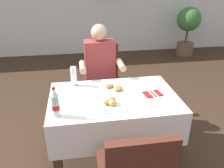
{
  "coord_description": "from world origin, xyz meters",
  "views": [
    {
      "loc": [
        -0.28,
        -1.7,
        1.76
      ],
      "look_at": [
        0.04,
        0.25,
        0.81
      ],
      "focal_mm": 36.54,
      "sensor_mm": 36.0,
      "label": 1
    }
  ],
  "objects": [
    {
      "name": "beer_glass_left",
      "position": [
        -0.33,
        0.45,
        0.83
      ],
      "size": [
        0.07,
        0.07,
        0.2
      ],
      "color": "white",
      "rests_on": "main_dining_table"
    },
    {
      "name": "chair_far_diner_seat",
      "position": [
        0.04,
        0.94,
        0.55
      ],
      "size": [
        0.44,
        0.5,
        0.97
      ],
      "color": "#4C2319",
      "rests_on": "ground"
    },
    {
      "name": "potted_plant_corner",
      "position": [
        2.32,
        3.3,
        0.69
      ],
      "size": [
        0.54,
        0.54,
        1.11
      ],
      "color": "brown",
      "rests_on": "ground"
    },
    {
      "name": "cola_bottle_primary",
      "position": [
        -0.47,
        -0.1,
        0.84
      ],
      "size": [
        0.06,
        0.06,
        0.26
      ],
      "color": "silver",
      "rests_on": "main_dining_table"
    },
    {
      "name": "seated_diner_far",
      "position": [
        -0.01,
        0.83,
        0.71
      ],
      "size": [
        0.5,
        0.46,
        1.26
      ],
      "color": "#282D42",
      "rests_on": "ground"
    },
    {
      "name": "plate_near_camera",
      "position": [
        -0.01,
        -0.02,
        0.75
      ],
      "size": [
        0.23,
        0.23,
        0.07
      ],
      "color": "white",
      "rests_on": "main_dining_table"
    },
    {
      "name": "ground_plane",
      "position": [
        0.0,
        0.0,
        0.0
      ],
      "size": [
        11.0,
        11.0,
        0.0
      ],
      "primitive_type": "plane",
      "color": "#382619"
    },
    {
      "name": "plate_far_diner",
      "position": [
        0.07,
        0.28,
        0.74
      ],
      "size": [
        0.23,
        0.23,
        0.05
      ],
      "color": "white",
      "rests_on": "main_dining_table"
    },
    {
      "name": "napkin_cutlery_set",
      "position": [
        0.41,
        0.13,
        0.73
      ],
      "size": [
        0.19,
        0.2,
        0.01
      ],
      "color": "maroon",
      "rests_on": "main_dining_table"
    },
    {
      "name": "main_dining_table",
      "position": [
        0.04,
        0.15,
        0.56
      ],
      "size": [
        1.2,
        0.79,
        0.73
      ],
      "color": "white",
      "rests_on": "ground"
    }
  ]
}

